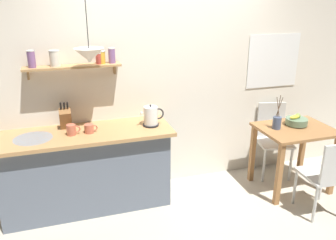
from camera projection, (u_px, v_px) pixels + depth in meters
ground_plane at (183, 206)px, 3.94m from camera, size 14.00×14.00×0.00m
back_wall at (183, 74)px, 4.12m from camera, size 6.80×0.11×2.70m
kitchen_counter at (87, 169)px, 3.79m from camera, size 1.83×0.63×0.90m
wall_shelf at (73, 62)px, 3.55m from camera, size 0.97×0.20×0.30m
dining_table at (294, 140)px, 4.13m from camera, size 0.84×0.67×0.77m
dining_chair_near at (327, 174)px, 3.63m from camera, size 0.42×0.45×0.88m
dining_chair_far at (272, 136)px, 4.52m from camera, size 0.48×0.48×0.93m
fruit_bowl at (296, 121)px, 4.14m from camera, size 0.25×0.25×0.14m
twig_vase at (277, 122)px, 4.03m from camera, size 0.10×0.10×0.40m
electric_kettle at (151, 116)px, 3.77m from camera, size 0.26×0.17×0.24m
knife_block at (65, 118)px, 3.68m from camera, size 0.12×0.17×0.30m
coffee_mug_by_sink at (72, 130)px, 3.54m from camera, size 0.14×0.09×0.11m
coffee_mug_spare at (89, 129)px, 3.59m from camera, size 0.13×0.09×0.09m
pendant_lamp at (89, 55)px, 3.38m from camera, size 0.29×0.29×0.60m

